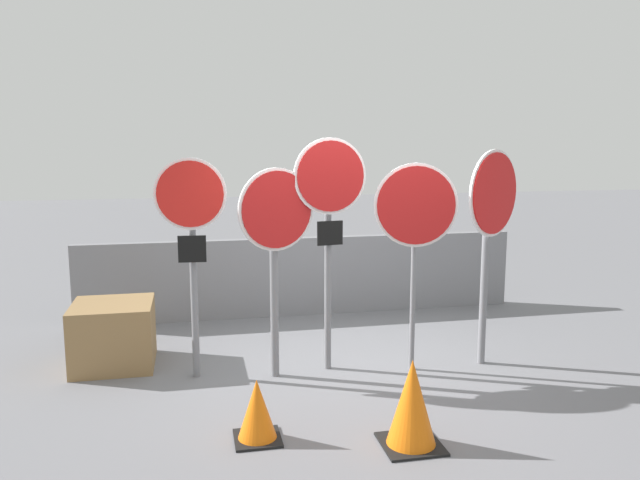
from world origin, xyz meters
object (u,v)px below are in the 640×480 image
object	(u,v)px
stop_sign_1	(276,232)
stop_sign_2	(330,204)
traffic_cone_1	(412,403)
stop_sign_3	(416,216)
traffic_cone_0	(257,410)
stop_sign_4	(492,213)
stop_sign_0	(191,222)
storage_crate	(114,335)

from	to	relation	value
stop_sign_1	stop_sign_2	distance (m)	0.61
stop_sign_1	traffic_cone_1	bearing A→B (deg)	-82.75
stop_sign_3	traffic_cone_0	distance (m)	2.47
stop_sign_2	traffic_cone_0	xyz separation A→B (m)	(-0.88, -1.36, -1.47)
stop_sign_2	traffic_cone_0	bearing A→B (deg)	-130.82
stop_sign_1	traffic_cone_1	xyz separation A→B (m)	(0.82, -1.60, -1.12)
stop_sign_1	stop_sign_2	size ratio (longest dim) A/B	0.88
stop_sign_1	stop_sign_4	distance (m)	2.20
stop_sign_3	traffic_cone_1	bearing A→B (deg)	-98.81
stop_sign_0	traffic_cone_0	bearing A→B (deg)	-67.07
stop_sign_2	stop_sign_4	size ratio (longest dim) A/B	1.05
stop_sign_4	stop_sign_2	bearing A→B (deg)	140.68
stop_sign_1	stop_sign_0	bearing A→B (deg)	149.86
stop_sign_0	stop_sign_4	world-z (taller)	stop_sign_4
traffic_cone_1	storage_crate	size ratio (longest dim) A/B	0.86
storage_crate	stop_sign_1	bearing A→B (deg)	-22.56
stop_sign_0	storage_crate	bearing A→B (deg)	152.40
stop_sign_0	stop_sign_2	xyz separation A→B (m)	(1.34, -0.05, 0.16)
stop_sign_1	storage_crate	xyz separation A→B (m)	(-1.63, 0.68, -1.13)
stop_sign_4	traffic_cone_0	distance (m)	3.11
stop_sign_1	traffic_cone_1	world-z (taller)	stop_sign_1
stop_sign_3	traffic_cone_1	world-z (taller)	stop_sign_3
stop_sign_2	stop_sign_4	world-z (taller)	stop_sign_2
traffic_cone_0	traffic_cone_1	xyz separation A→B (m)	(1.15, -0.34, 0.10)
stop_sign_2	storage_crate	world-z (taller)	stop_sign_2
stop_sign_1	stop_sign_3	bearing A→B (deg)	-24.42
stop_sign_1	traffic_cone_0	world-z (taller)	stop_sign_1
stop_sign_0	traffic_cone_0	size ratio (longest dim) A/B	4.39
stop_sign_0	stop_sign_4	size ratio (longest dim) A/B	0.97
stop_sign_4	traffic_cone_0	bearing A→B (deg)	171.94
stop_sign_1	stop_sign_4	world-z (taller)	stop_sign_4
stop_sign_0	stop_sign_4	xyz separation A→B (m)	(2.99, -0.23, 0.04)
stop_sign_2	traffic_cone_1	distance (m)	2.20
stop_sign_2	storage_crate	distance (m)	2.64
stop_sign_2	stop_sign_4	xyz separation A→B (m)	(1.65, -0.18, -0.11)
stop_sign_4	traffic_cone_1	xyz separation A→B (m)	(-1.38, -1.52, -1.26)
stop_sign_0	stop_sign_1	distance (m)	0.81
stop_sign_3	stop_sign_4	bearing A→B (deg)	13.38
stop_sign_1	stop_sign_4	xyz separation A→B (m)	(2.20, -0.08, 0.14)
stop_sign_3	storage_crate	world-z (taller)	stop_sign_3
stop_sign_4	stop_sign_0	bearing A→B (deg)	142.52
stop_sign_1	stop_sign_2	xyz separation A→B (m)	(0.55, 0.10, 0.25)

